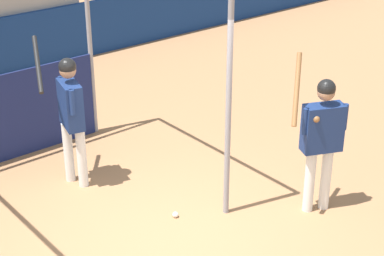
{
  "coord_description": "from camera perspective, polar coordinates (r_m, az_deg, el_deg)",
  "views": [
    {
      "loc": [
        -3.77,
        -4.95,
        4.42
      ],
      "look_at": [
        0.86,
        0.67,
        0.98
      ],
      "focal_mm": 60.0,
      "sensor_mm": 36.0,
      "label": 1
    }
  ],
  "objects": [
    {
      "name": "player_waiting",
      "position": [
        7.87,
        11.43,
        -0.47
      ],
      "size": [
        0.83,
        0.56,
        2.05
      ],
      "rotation": [
        0.0,
        0.0,
        2.71
      ],
      "color": "white",
      "rests_on": "ground"
    },
    {
      "name": "ground_plane",
      "position": [
        7.63,
        -1.83,
        -10.13
      ],
      "size": [
        60.0,
        60.0,
        0.0
      ],
      "primitive_type": "plane",
      "color": "#A8754C"
    },
    {
      "name": "baseball",
      "position": [
        8.06,
        -1.49,
        -7.71
      ],
      "size": [
        0.07,
        0.07,
        0.07
      ],
      "color": "white",
      "rests_on": "ground"
    },
    {
      "name": "batting_cage",
      "position": [
        8.77,
        -15.66,
        2.83
      ],
      "size": [
        3.18,
        3.16,
        2.8
      ],
      "color": "gray",
      "rests_on": "ground"
    },
    {
      "name": "player_batter",
      "position": [
        8.46,
        -10.78,
        1.64
      ],
      "size": [
        0.58,
        0.99,
        1.95
      ],
      "rotation": [
        0.0,
        0.0,
        1.32
      ],
      "color": "white",
      "rests_on": "ground"
    }
  ]
}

